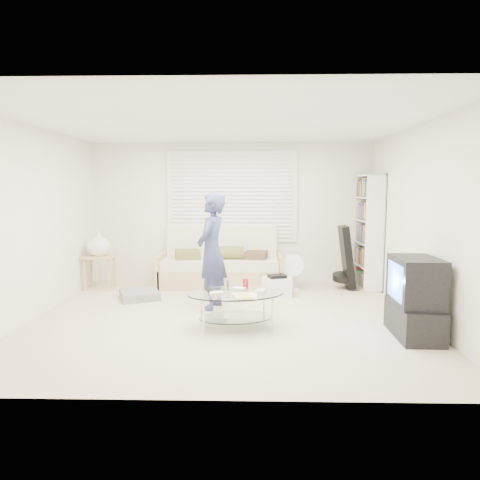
{
  "coord_description": "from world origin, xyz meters",
  "views": [
    {
      "loc": [
        0.32,
        -5.48,
        1.67
      ],
      "look_at": [
        0.19,
        0.3,
        0.99
      ],
      "focal_mm": 32.0,
      "sensor_mm": 36.0,
      "label": 1
    }
  ],
  "objects_px": {
    "futon_sofa": "(221,267)",
    "tv_unit": "(415,298)",
    "coffee_table": "(236,299)",
    "bookshelf": "(368,232)"
  },
  "relations": [
    {
      "from": "futon_sofa",
      "to": "tv_unit",
      "type": "distance_m",
      "value": 3.5
    },
    {
      "from": "coffee_table",
      "to": "tv_unit",
      "type": "bearing_deg",
      "value": -7.72
    },
    {
      "from": "bookshelf",
      "to": "tv_unit",
      "type": "height_order",
      "value": "bookshelf"
    },
    {
      "from": "tv_unit",
      "to": "coffee_table",
      "type": "bearing_deg",
      "value": 172.28
    },
    {
      "from": "bookshelf",
      "to": "tv_unit",
      "type": "relative_size",
      "value": 2.11
    },
    {
      "from": "bookshelf",
      "to": "coffee_table",
      "type": "bearing_deg",
      "value": -134.71
    },
    {
      "from": "tv_unit",
      "to": "bookshelf",
      "type": "bearing_deg",
      "value": 87.1
    },
    {
      "from": "bookshelf",
      "to": "tv_unit",
      "type": "bearing_deg",
      "value": -92.9
    },
    {
      "from": "futon_sofa",
      "to": "bookshelf",
      "type": "xyz_separation_m",
      "value": [
        2.51,
        -0.1,
        0.62
      ]
    },
    {
      "from": "futon_sofa",
      "to": "coffee_table",
      "type": "height_order",
      "value": "futon_sofa"
    }
  ]
}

